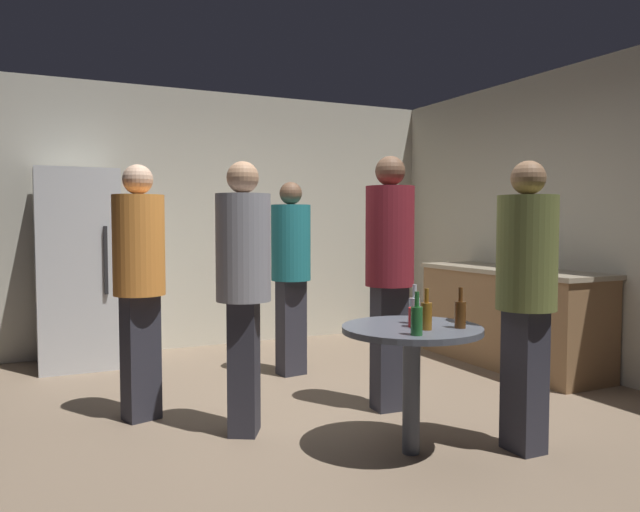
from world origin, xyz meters
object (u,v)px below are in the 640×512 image
(wine_bottle_on_counter, at_px, (516,255))
(refrigerator, at_px, (77,269))
(plastic_cup_red, at_px, (415,317))
(kettle, at_px, (530,263))
(person_in_teal_shirt, at_px, (291,263))
(beer_bottle_green, at_px, (417,319))
(person_in_gray_shirt, at_px, (243,276))
(beer_bottle_clear, at_px, (414,309))
(person_in_maroon_shirt, at_px, (390,262))
(beer_bottle_brown, at_px, (460,313))
(foreground_table, at_px, (412,345))
(beer_bottle_amber, at_px, (426,315))
(person_in_orange_shirt, at_px, (139,271))
(person_in_olive_shirt, at_px, (526,283))

(wine_bottle_on_counter, bearing_deg, refrigerator, 155.51)
(refrigerator, bearing_deg, plastic_cup_red, -63.63)
(kettle, xyz_separation_m, person_in_teal_shirt, (-1.91, 0.84, 0.00))
(beer_bottle_green, bearing_deg, person_in_gray_shirt, 122.87)
(beer_bottle_clear, bearing_deg, person_in_teal_shirt, 89.22)
(person_in_teal_shirt, bearing_deg, person_in_maroon_shirt, 2.77)
(refrigerator, relative_size, person_in_teal_shirt, 1.08)
(refrigerator, xyz_separation_m, beer_bottle_clear, (1.61, -3.03, -0.08))
(beer_bottle_green, xyz_separation_m, beer_bottle_clear, (0.20, 0.31, 0.00))
(beer_bottle_brown, distance_m, person_in_teal_shirt, 2.15)
(person_in_maroon_shirt, bearing_deg, person_in_teal_shirt, -166.29)
(beer_bottle_green, xyz_separation_m, person_in_teal_shirt, (0.22, 2.21, 0.16))
(foreground_table, xyz_separation_m, beer_bottle_clear, (0.06, 0.07, 0.19))
(person_in_gray_shirt, bearing_deg, refrigerator, 138.06)
(foreground_table, bearing_deg, beer_bottle_clear, 47.39)
(person_in_maroon_shirt, bearing_deg, wine_bottle_on_counter, 113.63)
(kettle, relative_size, person_in_gray_shirt, 0.14)
(foreground_table, xyz_separation_m, plastic_cup_red, (0.01, -0.03, 0.16))
(refrigerator, distance_m, person_in_gray_shirt, 2.51)
(refrigerator, height_order, beer_bottle_amber, refrigerator)
(person_in_orange_shirt, bearing_deg, person_in_gray_shirt, 26.50)
(plastic_cup_red, bearing_deg, beer_bottle_green, -123.07)
(beer_bottle_clear, bearing_deg, refrigerator, 117.98)
(beer_bottle_clear, bearing_deg, beer_bottle_brown, -58.26)
(foreground_table, bearing_deg, beer_bottle_green, -119.14)
(person_in_teal_shirt, bearing_deg, beer_bottle_clear, -8.77)
(person_in_gray_shirt, bearing_deg, person_in_maroon_shirt, 31.09)
(refrigerator, relative_size, person_in_gray_shirt, 1.06)
(plastic_cup_red, bearing_deg, foreground_table, 100.79)
(person_in_gray_shirt, bearing_deg, foreground_table, -14.12)
(wine_bottle_on_counter, bearing_deg, person_in_gray_shirt, -166.23)
(plastic_cup_red, relative_size, person_in_gray_shirt, 0.06)
(refrigerator, distance_m, beer_bottle_amber, 3.59)
(beer_bottle_green, xyz_separation_m, person_in_orange_shirt, (-1.16, 1.54, 0.18))
(wine_bottle_on_counter, xyz_separation_m, beer_bottle_amber, (-2.12, -1.56, -0.20))
(beer_bottle_green, distance_m, person_in_olive_shirt, 0.76)
(plastic_cup_red, distance_m, person_in_gray_shirt, 1.09)
(kettle, bearing_deg, beer_bottle_clear, -151.24)
(refrigerator, bearing_deg, person_in_teal_shirt, -34.61)
(plastic_cup_red, relative_size, person_in_orange_shirt, 0.06)
(person_in_olive_shirt, xyz_separation_m, person_in_teal_shirt, (-0.52, 2.23, -0.00))
(person_in_olive_shirt, height_order, person_in_teal_shirt, person_in_olive_shirt)
(foreground_table, relative_size, beer_bottle_brown, 3.48)
(foreground_table, xyz_separation_m, beer_bottle_amber, (0.01, -0.13, 0.19))
(wine_bottle_on_counter, distance_m, beer_bottle_clear, 2.48)
(beer_bottle_green, distance_m, person_in_orange_shirt, 1.93)
(wine_bottle_on_counter, distance_m, person_in_gray_shirt, 2.97)
(beer_bottle_amber, height_order, person_in_teal_shirt, person_in_teal_shirt)
(refrigerator, relative_size, person_in_olive_shirt, 1.07)
(wine_bottle_on_counter, xyz_separation_m, person_in_olive_shirt, (-1.51, -1.69, -0.04))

